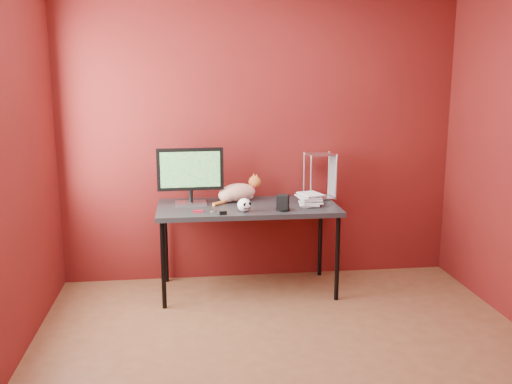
{
  "coord_description": "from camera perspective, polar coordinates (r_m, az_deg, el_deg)",
  "views": [
    {
      "loc": [
        -0.65,
        -3.24,
        1.82
      ],
      "look_at": [
        -0.11,
        1.15,
        0.91
      ],
      "focal_mm": 40.0,
      "sensor_mm": 36.0,
      "label": 1
    }
  ],
  "objects": [
    {
      "name": "wire_rack",
      "position": [
        5.03,
        6.42,
        1.6
      ],
      "size": [
        0.25,
        0.22,
        0.4
      ],
      "rotation": [
        0.0,
        0.0,
        0.11
      ],
      "color": "#B4B3B8",
      "rests_on": "desk"
    },
    {
      "name": "speaker",
      "position": [
        4.57,
        2.7,
        -1.14
      ],
      "size": [
        0.11,
        0.11,
        0.13
      ],
      "rotation": [
        0.0,
        0.0,
        -0.35
      ],
      "color": "black",
      "rests_on": "desk"
    },
    {
      "name": "monitor",
      "position": [
        4.77,
        -6.58,
        1.88
      ],
      "size": [
        0.55,
        0.19,
        0.48
      ],
      "rotation": [
        0.0,
        0.0,
        0.04
      ],
      "color": "#B4B3B8",
      "rests_on": "desk"
    },
    {
      "name": "skull_mug",
      "position": [
        4.53,
        -1.18,
        -1.3
      ],
      "size": [
        0.11,
        0.12,
        0.11
      ],
      "rotation": [
        0.0,
        0.0,
        0.43
      ],
      "color": "white",
      "rests_on": "desk"
    },
    {
      "name": "pocket_knife",
      "position": [
        4.55,
        -5.79,
        -1.93
      ],
      "size": [
        0.08,
        0.03,
        0.02
      ],
      "primitive_type": "cube",
      "rotation": [
        0.0,
        0.0,
        -0.04
      ],
      "color": "#A90D22",
      "rests_on": "desk"
    },
    {
      "name": "black_gadget",
      "position": [
        4.46,
        -3.33,
        -2.09
      ],
      "size": [
        0.06,
        0.04,
        0.03
      ],
      "primitive_type": "cube",
      "rotation": [
        0.0,
        0.0,
        0.22
      ],
      "color": "black",
      "rests_on": "desk"
    },
    {
      "name": "room",
      "position": [
        3.33,
        4.27,
        5.13
      ],
      "size": [
        3.52,
        3.52,
        2.61
      ],
      "color": "brown",
      "rests_on": "ground"
    },
    {
      "name": "cat",
      "position": [
        4.91,
        -1.82,
        -0.01
      ],
      "size": [
        0.44,
        0.32,
        0.23
      ],
      "rotation": [
        0.0,
        0.0,
        0.36
      ],
      "color": "#C55329",
      "rests_on": "desk"
    },
    {
      "name": "book_stack",
      "position": [
        4.7,
        4.56,
        5.17
      ],
      "size": [
        0.22,
        0.26,
        1.09
      ],
      "rotation": [
        0.0,
        0.0,
        0.09
      ],
      "color": "beige",
      "rests_on": "desk"
    },
    {
      "name": "desk",
      "position": [
        4.77,
        -0.83,
        -1.94
      ],
      "size": [
        1.5,
        0.7,
        0.75
      ],
      "color": "black",
      "rests_on": "ground"
    },
    {
      "name": "washer",
      "position": [
        4.57,
        -4.34,
        -1.91
      ],
      "size": [
        0.05,
        0.05,
        0.0
      ],
      "primitive_type": "cylinder",
      "color": "#B4B3B8",
      "rests_on": "desk"
    }
  ]
}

